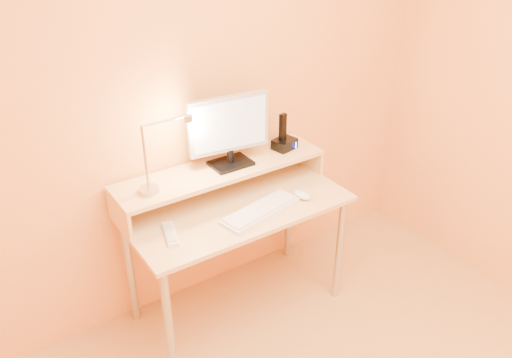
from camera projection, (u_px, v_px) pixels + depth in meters
wall_back at (203, 94)px, 2.73m from camera, size 3.00×0.04×2.50m
desk_leg_fl at (169, 326)px, 2.49m from camera, size 0.04×0.04×0.69m
desk_leg_fr at (339, 250)px, 3.02m from camera, size 0.04×0.04×0.69m
desk_leg_bl at (130, 271)px, 2.85m from camera, size 0.04×0.04×0.69m
desk_leg_br at (288, 211)px, 3.38m from camera, size 0.04×0.04×0.69m
desk_lower at (237, 207)px, 2.76m from camera, size 1.20×0.60×0.02m
shelf_riser_left at (119, 215)px, 2.54m from camera, size 0.02×0.30×0.14m
shelf_riser_right at (306, 156)px, 3.12m from camera, size 0.02×0.30×0.14m
desk_shelf at (222, 169)px, 2.79m from camera, size 1.20×0.30×0.02m
monitor_foot at (231, 163)px, 2.81m from camera, size 0.22×0.16×0.02m
monitor_neck at (230, 156)px, 2.79m from camera, size 0.04×0.04×0.07m
monitor_panel at (229, 124)px, 2.71m from camera, size 0.45×0.09×0.31m
monitor_back at (226, 122)px, 2.72m from camera, size 0.40×0.06×0.26m
monitor_screen at (230, 125)px, 2.69m from camera, size 0.41×0.05×0.27m
lamp_base at (149, 190)px, 2.55m from camera, size 0.10×0.10×0.02m
lamp_post at (145, 158)px, 2.46m from camera, size 0.01×0.01×0.33m
lamp_arm at (165, 121)px, 2.44m from camera, size 0.24×0.01×0.01m
lamp_head at (188, 118)px, 2.51m from camera, size 0.04×0.04×0.03m
lamp_bulb at (188, 121)px, 2.51m from camera, size 0.03×0.03×0.00m
phone_dock at (284, 144)px, 2.98m from camera, size 0.15×0.13×0.06m
phone_handset at (283, 127)px, 2.92m from camera, size 0.04×0.03×0.16m
phone_led at (296, 145)px, 2.96m from camera, size 0.01×0.00×0.04m
keyboard at (260, 211)px, 2.68m from camera, size 0.48×0.23×0.02m
mouse at (302, 195)px, 2.81m from camera, size 0.08×0.12×0.04m
remote_control at (170, 234)px, 2.50m from camera, size 0.10×0.20×0.02m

